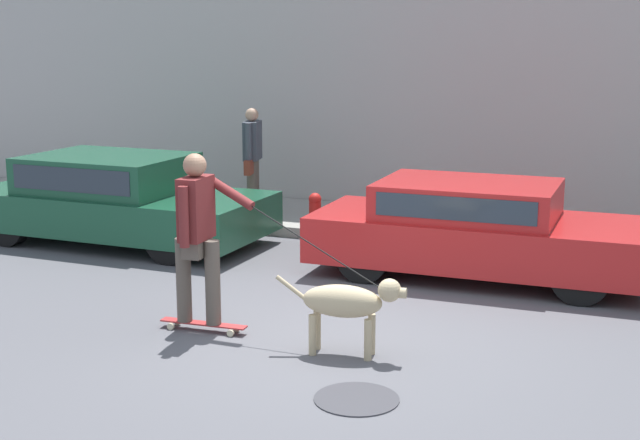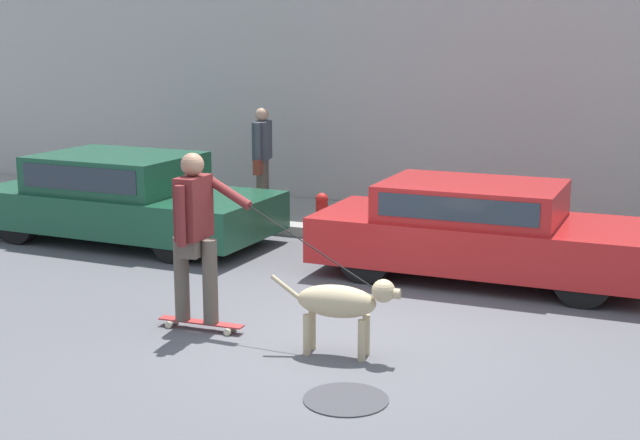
# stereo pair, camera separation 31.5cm
# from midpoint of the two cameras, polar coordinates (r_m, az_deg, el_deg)

# --- Properties ---
(ground_plane) EXTENTS (36.00, 36.00, 0.00)m
(ground_plane) POSITION_cam_midpoint_polar(r_m,az_deg,el_deg) (8.78, 0.05, -7.61)
(ground_plane) COLOR #545459
(back_wall) EXTENTS (32.00, 0.30, 5.55)m
(back_wall) POSITION_cam_midpoint_polar(r_m,az_deg,el_deg) (14.24, 9.39, 11.10)
(back_wall) COLOR #B2ADA8
(back_wall) RESTS_ON ground_plane
(sidewalk_curb) EXTENTS (30.00, 2.18, 0.15)m
(sidewalk_curb) POSITION_cam_midpoint_polar(r_m,az_deg,el_deg) (13.32, 7.85, -0.60)
(sidewalk_curb) COLOR gray
(sidewalk_curb) RESTS_ON ground_plane
(parked_car_0) EXTENTS (4.29, 1.93, 1.24)m
(parked_car_0) POSITION_cam_midpoint_polar(r_m,az_deg,el_deg) (13.00, -13.60, 1.25)
(parked_car_0) COLOR black
(parked_car_0) RESTS_ON ground_plane
(parked_car_1) EXTENTS (4.05, 1.69, 1.17)m
(parked_car_1) POSITION_cam_midpoint_polar(r_m,az_deg,el_deg) (10.93, 9.20, -0.66)
(parked_car_1) COLOR black
(parked_car_1) RESTS_ON ground_plane
(dog) EXTENTS (1.24, 0.38, 0.76)m
(dog) POSITION_cam_midpoint_polar(r_m,az_deg,el_deg) (8.19, 0.68, -5.31)
(dog) COLOR tan
(dog) RESTS_ON ground_plane
(skateboarder) EXTENTS (2.42, 0.62, 1.79)m
(skateboarder) POSITION_cam_midpoint_polar(r_m,az_deg,el_deg) (8.83, -8.84, -0.72)
(skateboarder) COLOR beige
(skateboarder) RESTS_ON ground_plane
(pedestrian_with_bag) EXTENTS (0.31, 0.72, 1.63)m
(pedestrian_with_bag) POSITION_cam_midpoint_polar(r_m,az_deg,el_deg) (14.06, -4.99, 4.17)
(pedestrian_with_bag) COLOR brown
(pedestrian_with_bag) RESTS_ON sidewalk_curb
(manhole_cover) EXTENTS (0.70, 0.70, 0.01)m
(manhole_cover) POSITION_cam_midpoint_polar(r_m,az_deg,el_deg) (7.40, 1.11, -11.39)
(manhole_cover) COLOR #38383D
(manhole_cover) RESTS_ON ground_plane
(fire_hydrant) EXTENTS (0.18, 0.18, 0.74)m
(fire_hydrant) POSITION_cam_midpoint_polar(r_m,az_deg,el_deg) (12.51, -1.04, 0.16)
(fire_hydrant) COLOR red
(fire_hydrant) RESTS_ON ground_plane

